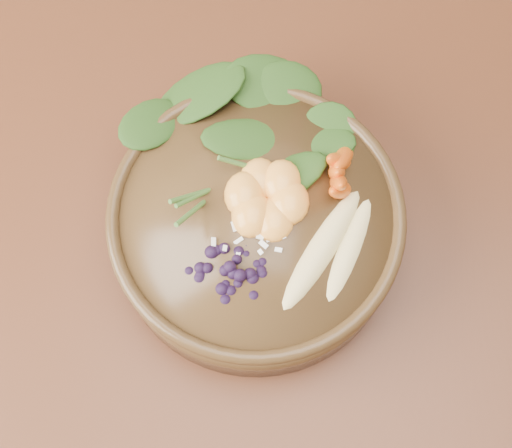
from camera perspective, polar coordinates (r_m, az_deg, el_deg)
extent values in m
plane|color=#381E0F|center=(1.47, 9.60, -15.34)|extent=(4.00, 4.00, 0.00)
cube|color=#4D2715|center=(0.77, 18.27, -9.91)|extent=(1.60, 0.90, 0.04)
cylinder|color=#483219|center=(0.70, 0.00, -0.29)|extent=(0.37, 0.37, 0.08)
ellipsoid|color=#E0CC84|center=(0.65, 7.59, -1.68)|extent=(0.07, 0.15, 0.02)
ellipsoid|color=#E0CC84|center=(0.64, 5.41, -1.54)|extent=(0.09, 0.14, 0.02)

